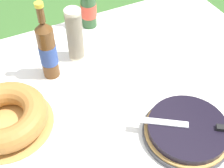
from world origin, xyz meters
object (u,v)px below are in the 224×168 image
Objects in this scene: bundt_cake at (5,116)px; cup_stack at (75,35)px; serving_knife at (197,126)px; cider_bottle_amber at (48,50)px; berry_tart at (187,130)px; cider_bottle_green at (88,6)px.

bundt_cake is 1.37× the size of cup_stack.
serving_knife is 0.64m from cup_stack.
serving_knife is at bearing -56.01° from cider_bottle_amber.
cup_stack is at bearing 22.67° from cider_bottle_amber.
berry_tart is 0.79m from cider_bottle_green.
cider_bottle_green reaches higher than berry_tart.
cup_stack is (-0.22, 0.60, 0.06)m from serving_knife.
bundt_cake is at bearing -139.52° from cider_bottle_green.
serving_knife is 0.81m from cider_bottle_green.
cider_bottle_green is 0.39m from cider_bottle_amber.
berry_tart is at bearing -30.19° from bundt_cake.
berry_tart is 0.99× the size of serving_knife.
cup_stack reaches higher than berry_tart.
cider_bottle_green reaches higher than bundt_cake.
serving_knife is (0.02, -0.02, 0.04)m from berry_tart.
cider_bottle_amber is at bearing -157.33° from cup_stack.
serving_knife is at bearing -33.84° from berry_tart.
cup_stack reaches higher than serving_knife.
cup_stack is (-0.20, 0.58, 0.10)m from berry_tart.
berry_tart is 0.62m from cup_stack.
cider_bottle_amber is (-0.14, -0.06, 0.01)m from cup_stack.
bundt_cake is at bearing 149.81° from berry_tart.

